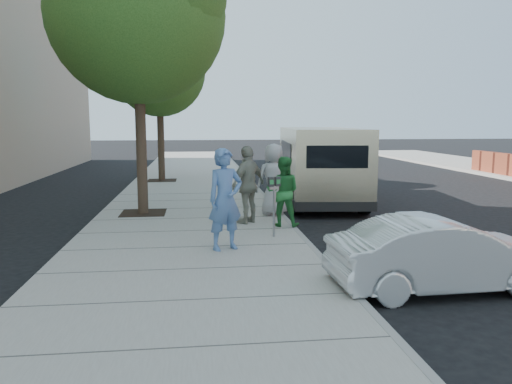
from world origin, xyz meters
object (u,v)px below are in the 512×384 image
person_gray_shirt (274,179)px  person_green_shirt (283,191)px  tree_far (160,66)px  person_striped_polo (248,185)px  van (320,163)px  tree_near (139,8)px  sedan (443,255)px  parking_meter (274,194)px  person_officer (225,199)px

person_gray_shirt → person_green_shirt: bearing=78.2°
tree_far → person_striped_polo: (2.67, -9.27, -3.78)m
van → person_gray_shirt: 3.50m
tree_near → sedan: bearing=-51.5°
tree_far → parking_meter: 11.88m
parking_meter → sedan: parking_meter is taller
tree_near → person_gray_shirt: (3.45, -0.68, -4.44)m
person_officer → person_gray_shirt: (1.49, 3.49, -0.04)m
tree_far → person_striped_polo: bearing=-73.9°
person_officer → person_striped_polo: (0.70, 2.50, -0.04)m
person_officer → person_gray_shirt: 3.79m
tree_far → person_green_shirt: bearing=-70.4°
person_officer → person_green_shirt: 2.54m
parking_meter → sedan: bearing=-73.2°
van → person_striped_polo: size_ratio=3.51×
person_striped_polo → tree_far: bearing=-117.2°
sedan → person_striped_polo: person_striped_polo is taller
parking_meter → van: (2.36, 5.45, 0.18)m
person_gray_shirt → person_striped_polo: (-0.79, -0.99, -0.00)m
person_gray_shirt → person_striped_polo: person_gray_shirt is taller
tree_near → tree_far: bearing=90.0°
parking_meter → person_striped_polo: 1.62m
parking_meter → tree_near: bearing=117.4°
tree_far → van: size_ratio=0.97×
parking_meter → person_gray_shirt: person_gray_shirt is taller
person_officer → person_green_shirt: size_ratio=1.19×
tree_near → person_gray_shirt: size_ratio=3.95×
parking_meter → person_striped_polo: size_ratio=0.69×
tree_near → parking_meter: 6.29m
tree_far → parking_meter: bearing=-74.2°
tree_near → person_officer: tree_near is taller
parking_meter → person_officer: 1.44m
van → person_gray_shirt: (-1.97, -2.89, -0.17)m
tree_far → parking_meter: tree_far is taller
parking_meter → person_officer: (-1.10, -0.93, 0.04)m
parking_meter → van: bearing=50.6°
tree_near → parking_meter: tree_near is taller
parking_meter → tree_far: bearing=89.8°
person_green_shirt → person_striped_polo: person_striped_polo is taller
tree_far → person_gray_shirt: 9.73m
person_green_shirt → person_officer: bearing=70.0°
tree_near → person_striped_polo: bearing=-32.0°
tree_far → parking_meter: (3.06, -10.83, -3.78)m
van → person_gray_shirt: size_ratio=3.50×
tree_far → person_gray_shirt: size_ratio=3.40×
sedan → person_gray_shirt: size_ratio=1.85×
tree_far → van: bearing=-44.8°
tree_far → sedan: tree_far is taller
van → person_officer: (-3.46, -6.38, -0.14)m
parking_meter → van: size_ratio=0.20×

